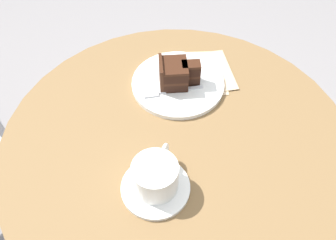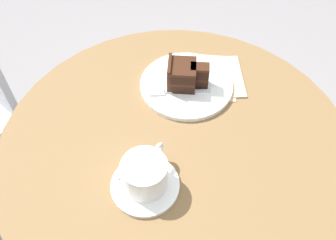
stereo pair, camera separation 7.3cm
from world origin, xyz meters
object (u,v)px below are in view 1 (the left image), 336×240
object	(u,v)px
saucer	(156,187)
teaspoon	(156,168)
cake_plate	(178,83)
napkin	(197,73)
cake_slice	(176,74)
fork	(166,92)
coffee_cup	(155,175)

from	to	relation	value
saucer	teaspoon	xyz separation A→B (m)	(0.04, 0.01, 0.01)
cake_plate	napkin	xyz separation A→B (m)	(0.06, -0.03, -0.00)
saucer	teaspoon	bearing A→B (deg)	18.32
cake_slice	fork	bearing A→B (deg)	161.78
saucer	fork	xyz separation A→B (m)	(0.26, 0.06, 0.01)
coffee_cup	napkin	size ratio (longest dim) A/B	0.54
cake_slice	coffee_cup	bearing A→B (deg)	-170.80
teaspoon	fork	bearing A→B (deg)	50.20
coffee_cup	cake_slice	size ratio (longest dim) A/B	1.11
saucer	teaspoon	world-z (taller)	teaspoon
cake_plate	fork	xyz separation A→B (m)	(-0.05, 0.02, 0.01)
teaspoon	fork	world-z (taller)	fork
saucer	napkin	xyz separation A→B (m)	(0.36, 0.01, -0.00)
cake_plate	fork	bearing A→B (deg)	159.05
cake_slice	saucer	bearing A→B (deg)	-170.80
cake_plate	cake_slice	distance (m)	0.04
cake_plate	cake_slice	bearing A→B (deg)	143.69
coffee_cup	teaspoon	world-z (taller)	coffee_cup
fork	napkin	distance (m)	0.12
teaspoon	napkin	size ratio (longest dim) A/B	0.39
fork	napkin	bearing A→B (deg)	-145.27
cake_plate	napkin	distance (m)	0.07
saucer	teaspoon	size ratio (longest dim) A/B	1.55
saucer	cake_plate	world-z (taller)	cake_plate
teaspoon	cake_plate	bearing A→B (deg)	44.32
fork	napkin	world-z (taller)	fork
saucer	napkin	world-z (taller)	saucer
saucer	cake_slice	xyz separation A→B (m)	(0.29, 0.05, 0.04)
saucer	cake_plate	bearing A→B (deg)	8.19
cake_plate	napkin	size ratio (longest dim) A/B	1.02
teaspoon	cake_slice	xyz separation A→B (m)	(0.25, 0.03, 0.03)
cake_plate	napkin	world-z (taller)	cake_plate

